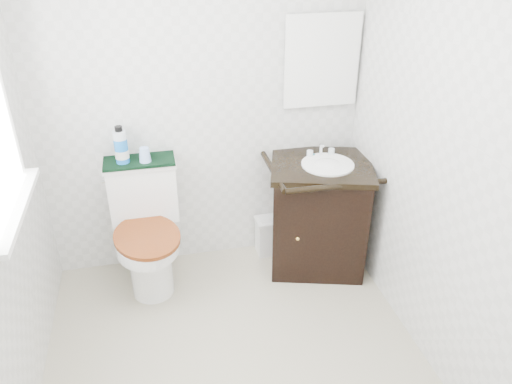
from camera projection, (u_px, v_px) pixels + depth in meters
name	position (u px, v px, depth m)	size (l,w,h in m)	color
floor	(239.00, 371.00, 2.87)	(2.40, 2.40, 0.00)	#B1AB8E
wall_back	(202.00, 104.00, 3.32)	(2.40, 2.40, 0.00)	silver
wall_right	(450.00, 165.00, 2.51)	(2.40, 2.40, 0.00)	silver
mirror	(322.00, 61.00, 3.33)	(0.50, 0.02, 0.60)	silver
toilet	(148.00, 235.00, 3.43)	(0.51, 0.68, 0.87)	white
vanity	(319.00, 212.00, 3.58)	(0.82, 0.75, 0.92)	black
trash_bin	(269.00, 235.00, 3.83)	(0.21, 0.17, 0.30)	silver
towel	(139.00, 161.00, 3.29)	(0.46, 0.22, 0.02)	black
mouthwash_bottle	(121.00, 146.00, 3.20)	(0.09, 0.09, 0.25)	blue
cup	(145.00, 155.00, 3.24)	(0.08, 0.08, 0.10)	#96BBF5
soap_bar	(311.00, 155.00, 3.50)	(0.07, 0.05, 0.02)	#186F75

